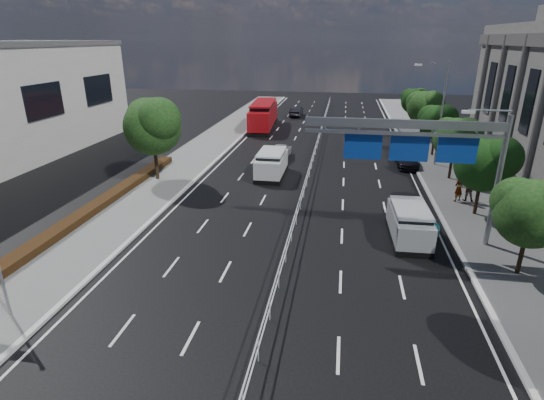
# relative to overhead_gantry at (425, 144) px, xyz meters

# --- Properties ---
(ground) EXTENTS (160.00, 160.00, 0.00)m
(ground) POSITION_rel_overhead_gantry_xyz_m (-6.74, -10.05, -5.61)
(ground) COLOR black
(ground) RESTS_ON ground
(kerb_near) EXTENTS (0.25, 140.00, 0.15)m
(kerb_near) POSITION_rel_overhead_gantry_xyz_m (-15.74, -10.05, -5.54)
(kerb_near) COLOR silver
(kerb_near) RESTS_ON ground
(kerb_far) EXTENTS (0.25, 140.00, 0.15)m
(kerb_far) POSITION_rel_overhead_gantry_xyz_m (2.26, -10.05, -5.54)
(kerb_far) COLOR silver
(kerb_far) RESTS_ON ground
(median_fence) EXTENTS (0.05, 85.00, 1.02)m
(median_fence) POSITION_rel_overhead_gantry_xyz_m (-6.74, 12.45, -5.08)
(median_fence) COLOR silver
(median_fence) RESTS_ON ground
(hedge_near) EXTENTS (1.00, 36.00, 0.44)m
(hedge_near) POSITION_rel_overhead_gantry_xyz_m (-20.04, -5.05, -5.25)
(hedge_near) COLOR black
(hedge_near) RESTS_ON sidewalk_near
(overhead_gantry) EXTENTS (10.24, 0.38, 7.45)m
(overhead_gantry) POSITION_rel_overhead_gantry_xyz_m (0.00, 0.00, 0.00)
(overhead_gantry) COLOR gray
(overhead_gantry) RESTS_ON ground
(streetlight_far) EXTENTS (2.78, 2.40, 9.00)m
(streetlight_far) POSITION_rel_overhead_gantry_xyz_m (3.76, 15.95, -0.40)
(streetlight_far) COLOR gray
(streetlight_far) RESTS_ON ground
(near_tree_back) EXTENTS (4.84, 4.51, 6.69)m
(near_tree_back) POSITION_rel_overhead_gantry_xyz_m (-18.68, 7.92, -1.00)
(near_tree_back) COLOR black
(near_tree_back) RESTS_ON ground
(far_tree_c) EXTENTS (3.52, 3.28, 4.94)m
(far_tree_c) POSITION_rel_overhead_gantry_xyz_m (4.50, -3.07, -2.18)
(far_tree_c) COLOR black
(far_tree_c) RESTS_ON ground
(far_tree_d) EXTENTS (3.85, 3.59, 5.34)m
(far_tree_d) POSITION_rel_overhead_gantry_xyz_m (4.51, 4.42, -1.92)
(far_tree_d) COLOR black
(far_tree_d) RESTS_ON ground
(far_tree_e) EXTENTS (3.63, 3.38, 5.13)m
(far_tree_e) POSITION_rel_overhead_gantry_xyz_m (4.51, 11.93, -2.05)
(far_tree_e) COLOR black
(far_tree_e) RESTS_ON ground
(far_tree_f) EXTENTS (3.52, 3.28, 5.02)m
(far_tree_f) POSITION_rel_overhead_gantry_xyz_m (4.50, 19.43, -2.12)
(far_tree_f) COLOR black
(far_tree_f) RESTS_ON ground
(far_tree_g) EXTENTS (3.96, 3.69, 5.45)m
(far_tree_g) POSITION_rel_overhead_gantry_xyz_m (4.51, 26.92, -1.85)
(far_tree_g) COLOR black
(far_tree_g) RESTS_ON ground
(far_tree_h) EXTENTS (3.41, 3.18, 4.91)m
(far_tree_h) POSITION_rel_overhead_gantry_xyz_m (4.50, 34.43, -2.18)
(far_tree_h) COLOR black
(far_tree_h) RESTS_ON ground
(white_minivan) EXTENTS (2.13, 4.90, 2.13)m
(white_minivan) POSITION_rel_overhead_gantry_xyz_m (-9.87, 10.57, -4.56)
(white_minivan) COLOR black
(white_minivan) RESTS_ON ground
(red_bus) EXTENTS (3.36, 11.16, 3.29)m
(red_bus) POSITION_rel_overhead_gantry_xyz_m (-14.24, 30.28, -3.89)
(red_bus) COLOR black
(red_bus) RESTS_ON ground
(near_car_silver) EXTENTS (1.76, 4.17, 1.41)m
(near_car_silver) POSITION_rel_overhead_gantry_xyz_m (-9.97, 16.36, -4.90)
(near_car_silver) COLOR #A4A6AB
(near_car_silver) RESTS_ON ground
(near_car_dark) EXTENTS (1.69, 4.37, 1.42)m
(near_car_dark) POSITION_rel_overhead_gantry_xyz_m (-11.06, 39.64, -4.90)
(near_car_dark) COLOR black
(near_car_dark) RESTS_ON ground
(silver_minivan) EXTENTS (2.14, 4.76, 1.95)m
(silver_minivan) POSITION_rel_overhead_gantry_xyz_m (-0.24, 0.21, -4.65)
(silver_minivan) COLOR black
(silver_minivan) RESTS_ON ground
(parked_car_teal) EXTENTS (2.38, 4.66, 1.26)m
(parked_car_teal) POSITION_rel_overhead_gantry_xyz_m (0.36, 1.95, -4.98)
(parked_car_teal) COLOR #1C6E80
(parked_car_teal) RESTS_ON ground
(parked_car_dark) EXTENTS (1.82, 4.43, 1.28)m
(parked_car_dark) POSITION_rel_overhead_gantry_xyz_m (1.56, 15.46, -4.97)
(parked_car_dark) COLOR black
(parked_car_dark) RESTS_ON ground
(pedestrian_a) EXTENTS (0.84, 0.78, 1.92)m
(pedestrian_a) POSITION_rel_overhead_gantry_xyz_m (3.86, 6.60, -4.50)
(pedestrian_a) COLOR gray
(pedestrian_a) RESTS_ON sidewalk_far
(pedestrian_b) EXTENTS (0.93, 0.75, 1.81)m
(pedestrian_b) POSITION_rel_overhead_gantry_xyz_m (4.53, 6.83, -4.56)
(pedestrian_b) COLOR gray
(pedestrian_b) RESTS_ON sidewalk_far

